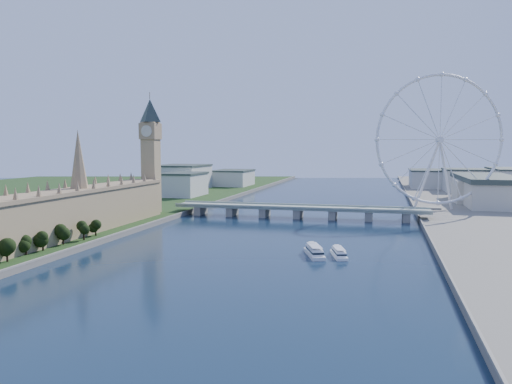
% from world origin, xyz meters
% --- Properties ---
extents(ground, '(2000.00, 2000.00, 0.00)m').
position_xyz_m(ground, '(0.00, 0.00, 0.00)').
color(ground, '#16313E').
rests_on(ground, ground).
extents(parliament_range, '(24.00, 200.00, 70.00)m').
position_xyz_m(parliament_range, '(-128.00, 170.00, 18.48)').
color(parliament_range, tan).
rests_on(parliament_range, ground).
extents(big_ben, '(20.02, 20.02, 110.00)m').
position_xyz_m(big_ben, '(-128.00, 278.00, 66.57)').
color(big_ben, tan).
rests_on(big_ben, ground).
extents(westminster_bridge, '(220.00, 22.00, 9.50)m').
position_xyz_m(westminster_bridge, '(0.00, 300.00, 6.63)').
color(westminster_bridge, gray).
rests_on(westminster_bridge, ground).
extents(london_eye, '(113.60, 39.12, 124.30)m').
position_xyz_m(london_eye, '(119.98, 355.08, 67.52)').
color(london_eye, silver).
rests_on(london_eye, ground).
extents(county_hall, '(54.00, 144.00, 35.00)m').
position_xyz_m(county_hall, '(175.00, 430.00, 0.00)').
color(county_hall, beige).
rests_on(county_hall, ground).
extents(city_skyline, '(505.00, 280.00, 32.00)m').
position_xyz_m(city_skyline, '(39.22, 560.08, 16.96)').
color(city_skyline, beige).
rests_on(city_skyline, ground).
extents(tour_boat_near, '(16.91, 30.66, 6.58)m').
position_xyz_m(tour_boat_near, '(34.26, 149.95, 0.00)').
color(tour_boat_near, white).
rests_on(tour_boat_near, ground).
extents(tour_boat_far, '(12.92, 26.22, 5.58)m').
position_xyz_m(tour_boat_far, '(47.83, 151.05, 0.00)').
color(tour_boat_far, white).
rests_on(tour_boat_far, ground).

